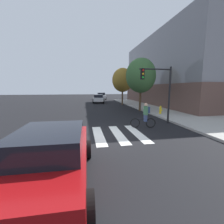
# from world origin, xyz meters

# --- Properties ---
(ground_plane) EXTENTS (120.00, 120.00, 0.00)m
(ground_plane) POSITION_xyz_m (0.00, 0.00, 0.00)
(ground_plane) COLOR black
(crosswalk_stripes) EXTENTS (5.10, 3.69, 0.01)m
(crosswalk_stripes) POSITION_xyz_m (-0.37, 0.00, 0.01)
(crosswalk_stripes) COLOR silver
(crosswalk_stripes) RESTS_ON ground
(sedan_near) EXTENTS (2.23, 4.63, 1.59)m
(sedan_near) POSITION_xyz_m (-2.04, -4.23, 0.82)
(sedan_near) COLOR maroon
(sedan_near) RESTS_ON ground
(sedan_mid) EXTENTS (2.37, 4.48, 1.50)m
(sedan_mid) POSITION_xyz_m (1.53, 19.87, 0.77)
(sedan_mid) COLOR silver
(sedan_mid) RESTS_ON ground
(sedan_far) EXTENTS (2.23, 4.68, 1.61)m
(sedan_far) POSITION_xyz_m (2.92, 28.28, 0.83)
(sedan_far) COLOR silver
(sedan_far) RESTS_ON ground
(cyclist) EXTENTS (1.69, 0.42, 1.69)m
(cyclist) POSITION_xyz_m (2.86, 1.10, 0.84)
(cyclist) COLOR black
(cyclist) RESTS_ON ground
(traffic_light_near) EXTENTS (2.47, 0.28, 4.20)m
(traffic_light_near) POSITION_xyz_m (4.30, 2.06, 2.86)
(traffic_light_near) COLOR black
(traffic_light_near) RESTS_ON ground
(fire_hydrant) EXTENTS (0.33, 0.22, 0.78)m
(fire_hydrant) POSITION_xyz_m (6.27, 5.39, 0.53)
(fire_hydrant) COLOR gold
(fire_hydrant) RESTS_ON sidewalk
(street_tree_near) EXTENTS (3.38, 3.38, 6.02)m
(street_tree_near) POSITION_xyz_m (5.29, 8.47, 4.06)
(street_tree_near) COLOR #4C3823
(street_tree_near) RESTS_ON ground
(street_tree_mid) EXTENTS (3.27, 3.27, 5.82)m
(street_tree_mid) POSITION_xyz_m (4.98, 15.58, 3.93)
(street_tree_mid) COLOR #4C3823
(street_tree_mid) RESTS_ON ground
(corner_building) EXTENTS (16.08, 23.02, 10.66)m
(corner_building) POSITION_xyz_m (16.99, 14.91, 5.28)
(corner_building) COLOR brown
(corner_building) RESTS_ON ground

